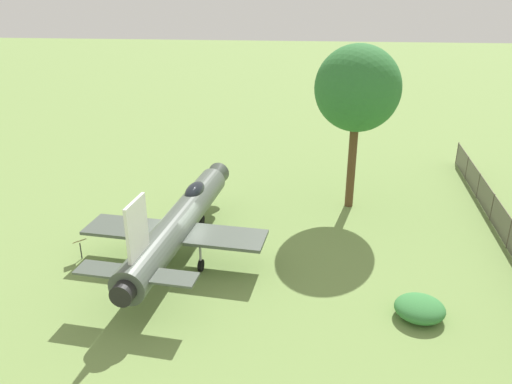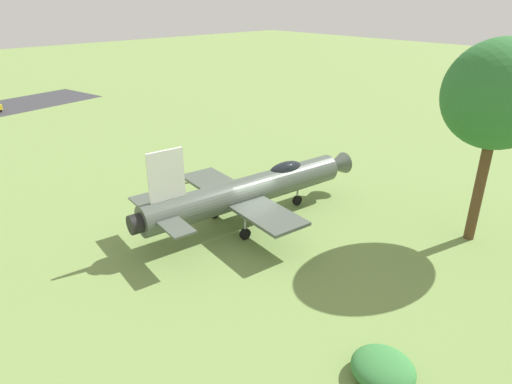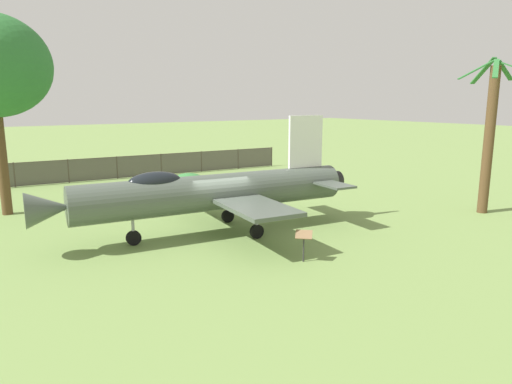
# 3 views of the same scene
# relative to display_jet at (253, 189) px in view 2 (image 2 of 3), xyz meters

# --- Properties ---
(ground_plane) EXTENTS (200.00, 200.00, 0.00)m
(ground_plane) POSITION_rel_display_jet_xyz_m (0.35, -0.04, -1.88)
(ground_plane) COLOR #75934C
(display_jet) EXTENTS (14.06, 9.23, 5.06)m
(display_jet) POSITION_rel_display_jet_xyz_m (0.00, 0.00, 0.00)
(display_jet) COLOR #4C564C
(display_jet) RESTS_ON ground_plane
(shade_tree) EXTENTS (5.55, 4.96, 9.89)m
(shade_tree) POSITION_rel_display_jet_xyz_m (-6.85, 9.02, 5.47)
(shade_tree) COLOR brown
(shade_tree) RESTS_ON ground_plane
(shrub_near_fence) EXTENTS (2.02, 2.11, 0.85)m
(shrub_near_fence) POSITION_rel_display_jet_xyz_m (4.44, 11.17, -1.46)
(shrub_near_fence) COLOR #387F3D
(shrub_near_fence) RESTS_ON ground_plane
(info_plaque) EXTENTS (0.71, 0.70, 1.14)m
(info_plaque) POSITION_rel_display_jet_xyz_m (1.18, -4.97, -1.03)
(info_plaque) COLOR #333333
(info_plaque) RESTS_ON ground_plane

